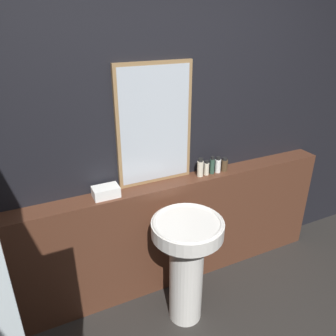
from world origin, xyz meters
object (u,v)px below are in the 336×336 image
at_px(shampoo_bottle, 200,168).
at_px(lotion_bottle, 212,166).
at_px(conditioner_bottle, 206,168).
at_px(towel_stack, 106,192).
at_px(body_wash_bottle, 218,165).
at_px(mirror, 155,126).
at_px(pedestal_sink, 187,258).
at_px(hand_soap_bottle, 224,165).

xyz_separation_m(shampoo_bottle, lotion_bottle, (0.11, 0.00, -0.00)).
bearing_deg(conditioner_bottle, lotion_bottle, 0.00).
distance_m(towel_stack, lotion_bottle, 0.89).
distance_m(shampoo_bottle, body_wash_bottle, 0.17).
distance_m(mirror, body_wash_bottle, 0.66).
bearing_deg(shampoo_bottle, pedestal_sink, -129.15).
distance_m(conditioner_bottle, body_wash_bottle, 0.11).
relative_size(shampoo_bottle, lotion_bottle, 1.03).
xyz_separation_m(mirror, body_wash_bottle, (0.53, -0.07, -0.39)).
distance_m(pedestal_sink, mirror, 0.99).
xyz_separation_m(pedestal_sink, body_wash_bottle, (0.50, 0.41, 0.47)).
distance_m(mirror, lotion_bottle, 0.61).
bearing_deg(towel_stack, pedestal_sink, -42.38).
bearing_deg(shampoo_bottle, conditioner_bottle, 0.00).
height_order(shampoo_bottle, body_wash_bottle, shampoo_bottle).
xyz_separation_m(shampoo_bottle, body_wash_bottle, (0.17, 0.00, -0.01)).
height_order(towel_stack, body_wash_bottle, body_wash_bottle).
height_order(pedestal_sink, mirror, mirror).
height_order(mirror, towel_stack, mirror).
relative_size(pedestal_sink, shampoo_bottle, 5.66).
bearing_deg(shampoo_bottle, hand_soap_bottle, 0.00).
distance_m(pedestal_sink, towel_stack, 0.75).
bearing_deg(conditioner_bottle, towel_stack, 180.00).
xyz_separation_m(towel_stack, body_wash_bottle, (0.94, 0.00, 0.02)).
height_order(towel_stack, shampoo_bottle, shampoo_bottle).
height_order(towel_stack, lotion_bottle, lotion_bottle).
xyz_separation_m(towel_stack, conditioner_bottle, (0.83, 0.00, 0.02)).
bearing_deg(hand_soap_bottle, conditioner_bottle, 180.00).
xyz_separation_m(conditioner_bottle, lotion_bottle, (0.05, 0.00, 0.01)).
xyz_separation_m(pedestal_sink, shampoo_bottle, (0.33, 0.41, 0.48)).
relative_size(lotion_bottle, body_wash_bottle, 1.11).
height_order(mirror, conditioner_bottle, mirror).
relative_size(pedestal_sink, conditioner_bottle, 7.10).
bearing_deg(towel_stack, mirror, 10.00).
bearing_deg(lotion_bottle, hand_soap_bottle, 0.00).
bearing_deg(hand_soap_bottle, body_wash_bottle, 180.00).
height_order(pedestal_sink, hand_soap_bottle, hand_soap_bottle).
xyz_separation_m(pedestal_sink, mirror, (-0.03, 0.48, 0.86)).
relative_size(towel_stack, conditioner_bottle, 1.50).
height_order(shampoo_bottle, lotion_bottle, shampoo_bottle).
bearing_deg(mirror, body_wash_bottle, -7.97).
bearing_deg(mirror, hand_soap_bottle, -7.12).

